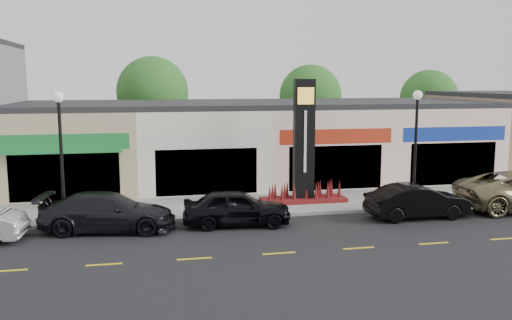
{
  "coord_description": "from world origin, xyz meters",
  "views": [
    {
      "loc": [
        -4.46,
        -20.99,
        6.09
      ],
      "look_at": [
        0.58,
        4.0,
        2.33
      ],
      "focal_mm": 38.0,
      "sensor_mm": 36.0,
      "label": 1
    }
  ],
  "objects_px": {
    "lamp_east_near": "(416,136)",
    "pylon_sign": "(304,159)",
    "lamp_west_near": "(61,144)",
    "car_dark_sedan": "(108,212)",
    "car_black_sedan": "(237,208)",
    "car_black_conv": "(418,201)"
  },
  "relations": [
    {
      "from": "lamp_east_near",
      "to": "car_dark_sedan",
      "type": "relative_size",
      "value": 1.01
    },
    {
      "from": "lamp_west_near",
      "to": "lamp_east_near",
      "type": "height_order",
      "value": "same"
    },
    {
      "from": "lamp_east_near",
      "to": "pylon_sign",
      "type": "xyz_separation_m",
      "value": [
        -5.0,
        1.7,
        -1.2
      ]
    },
    {
      "from": "lamp_east_near",
      "to": "car_black_sedan",
      "type": "relative_size",
      "value": 1.21
    },
    {
      "from": "lamp_east_near",
      "to": "pylon_sign",
      "type": "relative_size",
      "value": 0.91
    },
    {
      "from": "lamp_east_near",
      "to": "car_black_sedan",
      "type": "xyz_separation_m",
      "value": [
        -8.85,
        -1.5,
        -2.7
      ]
    },
    {
      "from": "lamp_west_near",
      "to": "car_dark_sedan",
      "type": "xyz_separation_m",
      "value": [
        1.87,
        -1.28,
        -2.69
      ]
    },
    {
      "from": "lamp_east_near",
      "to": "car_dark_sedan",
      "type": "bearing_deg",
      "value": -174.83
    },
    {
      "from": "lamp_west_near",
      "to": "car_dark_sedan",
      "type": "height_order",
      "value": "lamp_west_near"
    },
    {
      "from": "pylon_sign",
      "to": "car_dark_sedan",
      "type": "distance_m",
      "value": 9.72
    },
    {
      "from": "pylon_sign",
      "to": "car_black_conv",
      "type": "xyz_separation_m",
      "value": [
        4.24,
        -3.54,
        -1.52
      ]
    },
    {
      "from": "car_black_sedan",
      "to": "pylon_sign",
      "type": "bearing_deg",
      "value": -45.38
    },
    {
      "from": "lamp_east_near",
      "to": "car_black_conv",
      "type": "relative_size",
      "value": 1.19
    },
    {
      "from": "lamp_west_near",
      "to": "car_black_sedan",
      "type": "xyz_separation_m",
      "value": [
        7.15,
        -1.5,
        -2.7
      ]
    },
    {
      "from": "car_black_sedan",
      "to": "car_black_conv",
      "type": "relative_size",
      "value": 0.99
    },
    {
      "from": "pylon_sign",
      "to": "car_black_sedan",
      "type": "distance_m",
      "value": 5.23
    },
    {
      "from": "pylon_sign",
      "to": "lamp_east_near",
      "type": "bearing_deg",
      "value": -18.75
    },
    {
      "from": "pylon_sign",
      "to": "car_black_conv",
      "type": "height_order",
      "value": "pylon_sign"
    },
    {
      "from": "lamp_east_near",
      "to": "car_black_conv",
      "type": "bearing_deg",
      "value": -112.33
    },
    {
      "from": "car_dark_sedan",
      "to": "car_black_conv",
      "type": "bearing_deg",
      "value": -83.86
    },
    {
      "from": "car_dark_sedan",
      "to": "car_black_conv",
      "type": "height_order",
      "value": "car_dark_sedan"
    },
    {
      "from": "car_dark_sedan",
      "to": "car_black_sedan",
      "type": "height_order",
      "value": "car_dark_sedan"
    }
  ]
}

